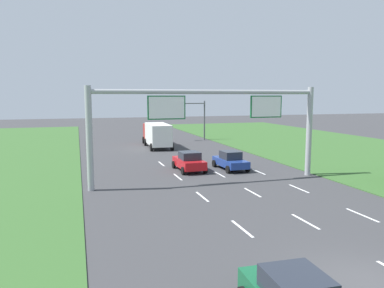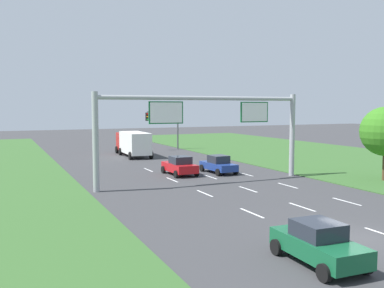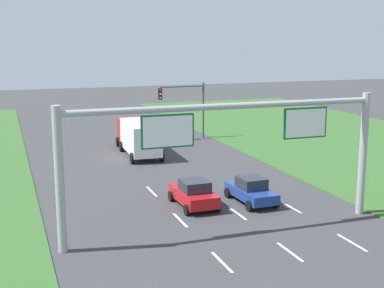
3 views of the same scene
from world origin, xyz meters
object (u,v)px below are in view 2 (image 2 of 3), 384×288
(box_truck, at_px, (133,143))
(traffic_light_mast, at_px, (165,122))
(sign_gantry, at_px, (206,121))
(car_mid_lane, at_px, (218,164))
(car_near_red, at_px, (318,243))
(car_lead_silver, at_px, (180,166))

(box_truck, bearing_deg, traffic_light_mast, 43.20)
(box_truck, bearing_deg, sign_gantry, -88.29)
(car_mid_lane, xyz_separation_m, box_truck, (-3.17, 15.95, 0.85))
(car_near_red, distance_m, traffic_light_mast, 43.92)
(car_lead_silver, distance_m, traffic_light_mast, 22.11)
(car_lead_silver, xyz_separation_m, traffic_light_mast, (6.58, 20.89, 3.06))
(box_truck, bearing_deg, car_near_red, -93.97)
(car_near_red, relative_size, traffic_light_mast, 0.72)
(car_mid_lane, relative_size, sign_gantry, 0.24)
(sign_gantry, bearing_deg, car_near_red, -102.39)
(car_mid_lane, distance_m, box_truck, 16.28)
(car_mid_lane, height_order, box_truck, box_truck)
(car_near_red, bearing_deg, car_lead_silver, 83.15)
(car_lead_silver, relative_size, car_mid_lane, 0.98)
(box_truck, height_order, traffic_light_mast, traffic_light_mast)
(box_truck, relative_size, traffic_light_mast, 1.52)
(box_truck, distance_m, traffic_light_mast, 8.49)
(car_near_red, relative_size, car_mid_lane, 0.99)
(box_truck, xyz_separation_m, traffic_light_mast, (6.16, 5.39, 2.24))
(car_lead_silver, bearing_deg, traffic_light_mast, 71.61)
(traffic_light_mast, bearing_deg, car_mid_lane, -97.99)
(car_near_red, xyz_separation_m, sign_gantry, (3.80, 17.31, 4.07))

